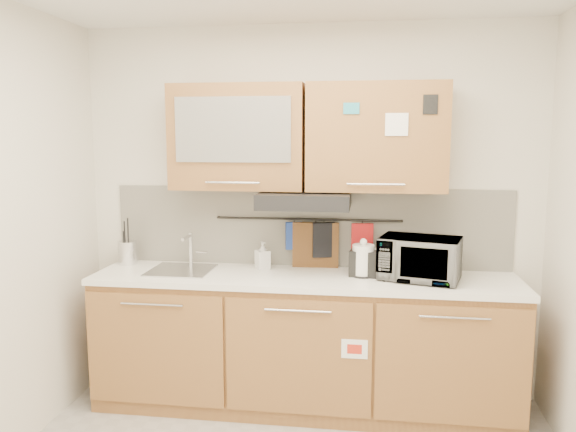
% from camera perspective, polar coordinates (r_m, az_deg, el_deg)
% --- Properties ---
extents(wall_back, '(3.20, 0.00, 3.20)m').
position_cam_1_polar(wall_back, '(3.98, 2.12, 0.34)').
color(wall_back, silver).
rests_on(wall_back, ground).
extents(base_cabinet, '(2.80, 0.64, 0.88)m').
position_cam_1_polar(base_cabinet, '(3.91, 1.57, -13.38)').
color(base_cabinet, olive).
rests_on(base_cabinet, floor).
extents(countertop, '(2.82, 0.62, 0.04)m').
position_cam_1_polar(countertop, '(3.76, 1.60, -6.36)').
color(countertop, white).
rests_on(countertop, base_cabinet).
extents(backsplash, '(2.80, 0.02, 0.56)m').
position_cam_1_polar(backsplash, '(3.98, 2.09, -1.11)').
color(backsplash, silver).
rests_on(backsplash, countertop).
extents(upper_cabinets, '(1.82, 0.37, 0.70)m').
position_cam_1_polar(upper_cabinets, '(3.77, 1.81, 7.99)').
color(upper_cabinets, olive).
rests_on(upper_cabinets, wall_back).
extents(range_hood, '(0.60, 0.46, 0.10)m').
position_cam_1_polar(range_hood, '(3.72, 1.73, 1.65)').
color(range_hood, black).
rests_on(range_hood, upper_cabinets).
extents(sink, '(0.42, 0.40, 0.26)m').
position_cam_1_polar(sink, '(3.95, -10.76, -5.41)').
color(sink, silver).
rests_on(sink, countertop).
extents(utensil_rail, '(1.30, 0.02, 0.02)m').
position_cam_1_polar(utensil_rail, '(3.94, 2.04, -0.33)').
color(utensil_rail, black).
rests_on(utensil_rail, backsplash).
extents(utensil_crock, '(0.15, 0.15, 0.33)m').
position_cam_1_polar(utensil_crock, '(4.23, -15.98, -3.56)').
color(utensil_crock, silver).
rests_on(utensil_crock, countertop).
extents(kettle, '(0.19, 0.19, 0.25)m').
position_cam_1_polar(kettle, '(3.75, 7.66, -4.57)').
color(kettle, white).
rests_on(kettle, countertop).
extents(toaster, '(0.24, 0.17, 0.17)m').
position_cam_1_polar(toaster, '(3.75, 8.06, -4.74)').
color(toaster, black).
rests_on(toaster, countertop).
extents(microwave, '(0.57, 0.45, 0.28)m').
position_cam_1_polar(microwave, '(3.72, 13.22, -4.23)').
color(microwave, '#999999').
rests_on(microwave, countertop).
extents(soap_bottle, '(0.12, 0.12, 0.19)m').
position_cam_1_polar(soap_bottle, '(3.92, -2.60, -3.99)').
color(soap_bottle, '#999999').
rests_on(soap_bottle, countertop).
extents(cutting_board, '(0.32, 0.04, 0.40)m').
position_cam_1_polar(cutting_board, '(3.96, 2.80, -3.54)').
color(cutting_board, brown).
rests_on(cutting_board, utensil_rail).
extents(oven_mitt, '(0.12, 0.06, 0.19)m').
position_cam_1_polar(oven_mitt, '(3.95, 0.61, -2.02)').
color(oven_mitt, navy).
rests_on(oven_mitt, utensil_rail).
extents(dark_pouch, '(0.16, 0.08, 0.24)m').
position_cam_1_polar(dark_pouch, '(3.94, 3.64, -2.44)').
color(dark_pouch, black).
rests_on(dark_pouch, utensil_rail).
extents(pot_holder, '(0.15, 0.04, 0.18)m').
position_cam_1_polar(pot_holder, '(3.92, 7.55, -2.10)').
color(pot_holder, red).
rests_on(pot_holder, utensil_rail).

